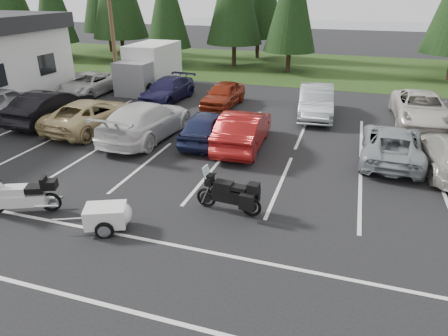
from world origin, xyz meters
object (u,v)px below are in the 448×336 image
box_truck (147,68)px  car_near_5 (243,129)px  car_near_4 (207,126)px  cargo_trailer (106,218)px  car_near_0 (2,103)px  car_far_0 (88,84)px  car_far_2 (223,94)px  car_near_1 (52,107)px  car_far_3 (316,101)px  utility_pole (111,16)px  car_near_2 (92,114)px  touring_motorcycle (20,192)px  car_near_3 (147,120)px  car_far_4 (421,108)px  adventure_motorcycle (228,191)px  car_far_1 (168,90)px  car_near_6 (392,144)px

box_truck → car_near_5: box_truck is taller
car_near_4 → cargo_trailer: bearing=85.0°
car_near_0 → car_far_0: bearing=-107.9°
car_near_5 → car_far_2: size_ratio=1.18×
car_near_5 → cargo_trailer: bearing=72.2°
car_near_4 → car_far_0: size_ratio=0.84×
car_near_1 → car_far_3: size_ratio=1.01×
car_near_1 → car_far_2: car_near_1 is taller
car_near_1 → car_far_2: (7.38, 5.53, -0.12)m
car_far_3 → car_far_0: bearing=173.3°
box_truck → car_far_0: 3.92m
car_near_0 → car_near_5: bearing=174.3°
utility_pole → car_near_2: bearing=-66.6°
utility_pole → car_near_0: 8.86m
car_far_0 → touring_motorcycle: bearing=-61.8°
car_near_2 → car_near_3: bearing=178.7°
car_far_4 → car_near_1: bearing=-164.5°
adventure_motorcycle → car_near_1: bearing=157.3°
car_far_2 → car_far_4: bearing=3.8°
car_near_0 → car_far_1: size_ratio=1.03×
touring_motorcycle → car_near_3: bearing=63.1°
car_near_0 → car_far_0: size_ratio=0.98×
utility_pole → car_far_4: bearing=-5.4°
car_far_3 → adventure_motorcycle: bearing=-103.3°
car_near_4 → car_near_1: bearing=-4.7°
car_near_3 → cargo_trailer: bearing=112.5°
utility_pole → car_far_4: 19.15m
car_near_5 → car_near_6: bearing=-178.9°
car_near_3 → car_near_5: car_near_3 is taller
car_far_0 → touring_motorcycle: 14.96m
box_truck → car_far_2: box_truck is taller
car_near_4 → car_far_1: bearing=-54.5°
car_near_5 → touring_motorcycle: car_near_5 is taller
car_near_4 → car_near_3: bearing=4.8°
car_near_1 → car_far_2: bearing=-141.6°
car_near_5 → car_far_2: bearing=-67.4°
car_near_1 → car_near_6: bearing=-178.4°
car_far_2 → car_far_4: car_far_4 is taller
car_near_6 → car_far_3: (-3.52, 5.14, 0.13)m
car_far_1 → car_far_2: 3.60m
car_near_2 → car_far_2: (4.80, 5.84, -0.03)m
car_near_0 → car_near_3: 8.68m
car_near_3 → touring_motorcycle: car_near_3 is taller
adventure_motorcycle → car_near_4: bearing=120.8°
car_near_6 → car_near_0: bearing=3.0°
car_near_4 → car_near_5: bearing=171.3°
car_far_0 → car_far_3: (14.34, -0.26, 0.12)m
car_far_0 → adventure_motorcycle: 17.11m
car_near_4 → car_far_3: 6.84m
car_near_0 → car_far_2: (10.34, 5.72, -0.13)m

